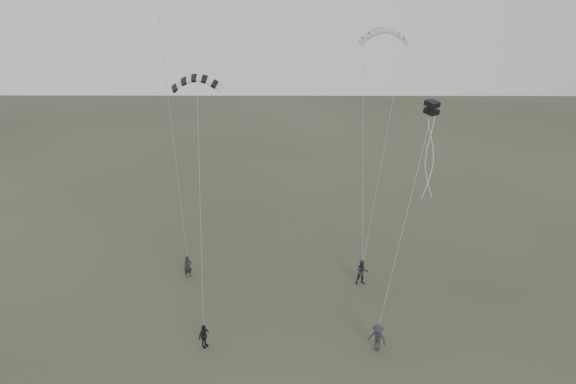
{
  "coord_description": "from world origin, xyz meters",
  "views": [
    {
      "loc": [
        1.6,
        -28.2,
        20.88
      ],
      "look_at": [
        1.44,
        5.68,
        7.35
      ],
      "focal_mm": 35.0,
      "sensor_mm": 36.0,
      "label": 1
    }
  ],
  "objects_px": {
    "flyer_right": "(362,272)",
    "flyer_center": "(204,336)",
    "flyer_left": "(188,267)",
    "kite_pale_large": "(384,30)",
    "kite_striped": "(197,78)",
    "kite_box": "(432,107)",
    "flyer_far": "(377,338)"
  },
  "relations": [
    {
      "from": "flyer_left",
      "to": "flyer_far",
      "type": "bearing_deg",
      "value": -66.3
    },
    {
      "from": "flyer_right",
      "to": "kite_pale_large",
      "type": "xyz_separation_m",
      "value": [
        1.95,
        8.87,
        15.63
      ]
    },
    {
      "from": "flyer_left",
      "to": "flyer_far",
      "type": "xyz_separation_m",
      "value": [
        12.49,
        -8.38,
        0.04
      ]
    },
    {
      "from": "flyer_left",
      "to": "flyer_far",
      "type": "relative_size",
      "value": 0.95
    },
    {
      "from": "flyer_far",
      "to": "kite_striped",
      "type": "xyz_separation_m",
      "value": [
        -10.56,
        5.52,
        14.08
      ]
    },
    {
      "from": "flyer_left",
      "to": "kite_pale_large",
      "type": "relative_size",
      "value": 0.44
    },
    {
      "from": "flyer_far",
      "to": "kite_box",
      "type": "distance_m",
      "value": 13.73
    },
    {
      "from": "flyer_center",
      "to": "kite_box",
      "type": "distance_m",
      "value": 18.83
    },
    {
      "from": "kite_striped",
      "to": "kite_box",
      "type": "relative_size",
      "value": 4.0
    },
    {
      "from": "flyer_left",
      "to": "kite_box",
      "type": "relative_size",
      "value": 2.26
    },
    {
      "from": "flyer_left",
      "to": "kite_pale_large",
      "type": "distance_m",
      "value": 22.78
    },
    {
      "from": "flyer_far",
      "to": "kite_striped",
      "type": "relative_size",
      "value": 0.59
    },
    {
      "from": "flyer_center",
      "to": "kite_pale_large",
      "type": "bearing_deg",
      "value": -3.41
    },
    {
      "from": "flyer_right",
      "to": "flyer_center",
      "type": "bearing_deg",
      "value": -153.19
    },
    {
      "from": "flyer_left",
      "to": "flyer_center",
      "type": "distance_m",
      "value": 8.43
    },
    {
      "from": "flyer_far",
      "to": "kite_pale_large",
      "type": "relative_size",
      "value": 0.46
    },
    {
      "from": "flyer_left",
      "to": "kite_striped",
      "type": "xyz_separation_m",
      "value": [
        1.93,
        -2.87,
        14.12
      ]
    },
    {
      "from": "flyer_right",
      "to": "flyer_center",
      "type": "relative_size",
      "value": 1.22
    },
    {
      "from": "kite_pale_large",
      "to": "kite_striped",
      "type": "bearing_deg",
      "value": -140.16
    },
    {
      "from": "flyer_right",
      "to": "kite_pale_large",
      "type": "relative_size",
      "value": 0.49
    },
    {
      "from": "flyer_left",
      "to": "flyer_right",
      "type": "relative_size",
      "value": 0.9
    },
    {
      "from": "flyer_right",
      "to": "flyer_far",
      "type": "distance_m",
      "value": 7.48
    },
    {
      "from": "flyer_center",
      "to": "kite_box",
      "type": "relative_size",
      "value": 2.06
    },
    {
      "from": "flyer_far",
      "to": "flyer_center",
      "type": "bearing_deg",
      "value": -146.3
    },
    {
      "from": "kite_striped",
      "to": "kite_pale_large",
      "type": "bearing_deg",
      "value": 38.49
    },
    {
      "from": "flyer_far",
      "to": "kite_striped",
      "type": "height_order",
      "value": "kite_striped"
    },
    {
      "from": "flyer_right",
      "to": "kite_striped",
      "type": "relative_size",
      "value": 0.63
    },
    {
      "from": "kite_pale_large",
      "to": "kite_box",
      "type": "relative_size",
      "value": 5.16
    },
    {
      "from": "flyer_left",
      "to": "flyer_center",
      "type": "bearing_deg",
      "value": -106.45
    },
    {
      "from": "flyer_center",
      "to": "flyer_right",
      "type": "bearing_deg",
      "value": -21.07
    },
    {
      "from": "kite_box",
      "to": "flyer_left",
      "type": "bearing_deg",
      "value": 128.98
    },
    {
      "from": "flyer_left",
      "to": "kite_box",
      "type": "height_order",
      "value": "kite_box"
    }
  ]
}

